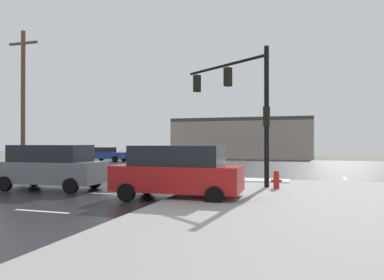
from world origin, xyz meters
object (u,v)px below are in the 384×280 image
at_px(traffic_signal_mast, 242,96).
at_px(suv_red, 177,171).
at_px(sedan_blue, 107,154).
at_px(suv_grey, 51,166).
at_px(utility_pole_mid, 23,100).
at_px(fire_hydrant, 276,179).

height_order(traffic_signal_mast, suv_red, traffic_signal_mast).
height_order(sedan_blue, suv_grey, suv_grey).
bearing_deg(utility_pole_mid, suv_grey, -39.52).
xyz_separation_m(sedan_blue, utility_pole_mid, (3.74, -16.57, 4.09)).
height_order(suv_red, utility_pole_mid, utility_pole_mid).
bearing_deg(sedan_blue, suv_red, -49.78).
bearing_deg(sedan_blue, utility_pole_mid, -73.32).
height_order(fire_hydrant, suv_red, suv_red).
height_order(traffic_signal_mast, sedan_blue, traffic_signal_mast).
relative_size(fire_hydrant, sedan_blue, 0.17).
xyz_separation_m(traffic_signal_mast, fire_hydrant, (1.74, -1.25, -3.87)).
xyz_separation_m(traffic_signal_mast, sedan_blue, (-18.45, 18.21, -3.55)).
height_order(suv_grey, utility_pole_mid, utility_pole_mid).
bearing_deg(sedan_blue, fire_hydrant, -40.00).
relative_size(suv_red, suv_grey, 0.99).
bearing_deg(suv_grey, fire_hydrant, -168.69).
xyz_separation_m(sedan_blue, suv_grey, (10.40, -22.06, 0.24)).
distance_m(fire_hydrant, suv_grey, 10.14).
distance_m(traffic_signal_mast, fire_hydrant, 4.42).
distance_m(fire_hydrant, suv_red, 4.86).
bearing_deg(suv_grey, utility_pole_mid, -43.09).
bearing_deg(fire_hydrant, sedan_blue, 136.05).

